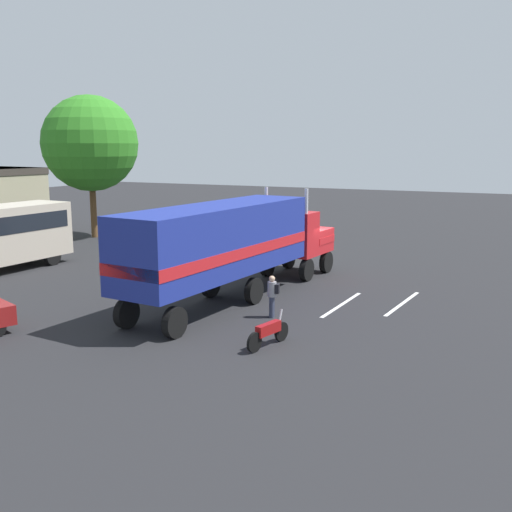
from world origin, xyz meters
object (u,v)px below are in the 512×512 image
(tree_left, at_px, (90,144))
(motorcycle, at_px, (269,332))
(person_bystander, at_px, (272,295))
(semi_truck, at_px, (233,241))

(tree_left, bearing_deg, motorcycle, -127.70)
(person_bystander, bearing_deg, semi_truck, 56.32)
(person_bystander, height_order, motorcycle, person_bystander)
(semi_truck, relative_size, motorcycle, 6.91)
(semi_truck, relative_size, tree_left, 1.44)
(semi_truck, bearing_deg, person_bystander, -123.68)
(semi_truck, xyz_separation_m, motorcycle, (-4.87, -3.85, -2.04))
(semi_truck, height_order, motorcycle, semi_truck)
(person_bystander, relative_size, motorcycle, 0.79)
(person_bystander, distance_m, tree_left, 24.47)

